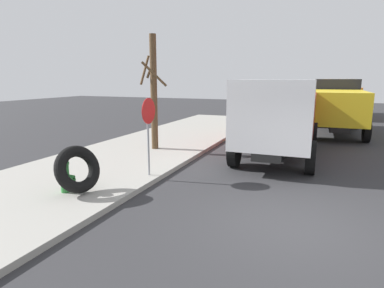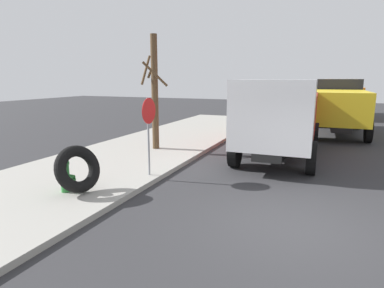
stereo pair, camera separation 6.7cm
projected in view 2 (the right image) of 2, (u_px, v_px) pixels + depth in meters
ground_plane at (291, 227)px, 6.75m from camera, size 80.00×80.00×0.00m
sidewalk_curb at (53, 185)px, 9.19m from camera, size 36.00×5.00×0.15m
fire_hydrant at (65, 174)px, 8.33m from camera, size 0.26×0.60×0.89m
loose_tire at (78, 169)px, 8.25m from camera, size 1.38×1.02×1.26m
stop_sign at (149, 122)px, 9.57m from camera, size 0.76×0.08×2.33m
dump_truck_red at (281, 116)px, 12.52m from camera, size 7.04×2.90×3.00m
dump_truck_yellow at (339, 105)px, 18.06m from camera, size 7.06×2.93×3.00m
dump_truck_orange at (341, 96)px, 26.31m from camera, size 7.07×2.96×3.00m
bare_tree at (154, 91)px, 13.17m from camera, size 1.09×1.15×4.61m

